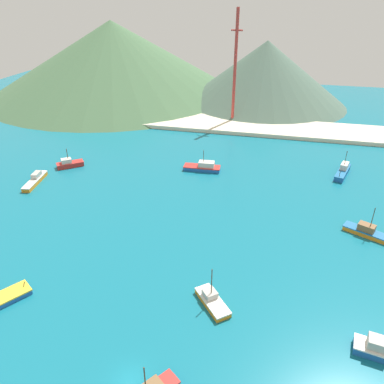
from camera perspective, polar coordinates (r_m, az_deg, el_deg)
ground at (r=70.31m, az=-0.27°, el=-7.04°), size 260.00×280.00×0.50m
fishing_boat_1 at (r=100.35m, az=22.07°, el=2.99°), size 5.03×10.12×6.20m
fishing_boat_2 at (r=95.44m, az=1.73°, el=3.85°), size 9.44×3.57×5.45m
fishing_boat_3 at (r=55.95m, az=27.12°, el=-20.77°), size 7.55×3.82×2.57m
fishing_boat_4 at (r=77.43m, az=25.70°, el=-5.69°), size 10.51×6.80×6.07m
fishing_boat_5 at (r=96.57m, az=-22.83°, el=1.71°), size 3.49×10.16×2.21m
fishing_boat_7 at (r=56.79m, az=3.09°, el=-16.24°), size 6.27×6.82×6.28m
fishing_boat_8 at (r=102.47m, az=-18.23°, el=4.14°), size 6.83×6.16×5.03m
beach_strip at (r=128.70m, az=6.82°, el=10.12°), size 247.00×17.03×1.20m
hill_west at (r=174.67m, az=-11.91°, el=19.43°), size 108.55×108.55×30.02m
hill_central at (r=156.69m, az=11.12°, el=17.42°), size 65.21×65.21×24.10m
radio_tower at (r=128.36m, az=6.59°, el=18.34°), size 3.63×2.90×36.30m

